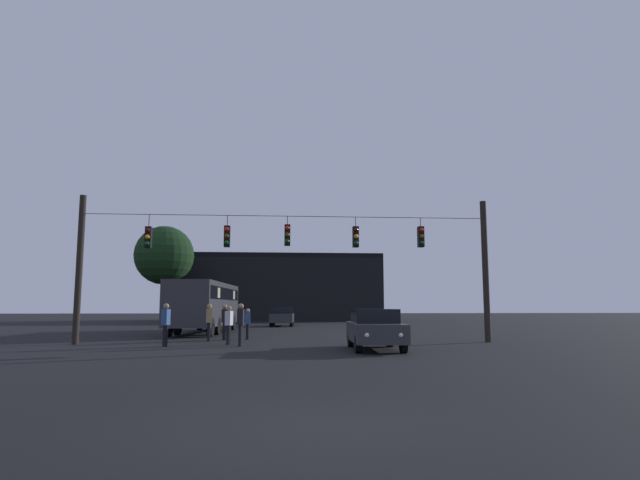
# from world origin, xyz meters

# --- Properties ---
(ground_plane) EXTENTS (168.00, 168.00, 0.00)m
(ground_plane) POSITION_xyz_m (0.00, 24.50, 0.00)
(ground_plane) COLOR black
(ground_plane) RESTS_ON ground
(overhead_signal_span) EXTENTS (18.46, 0.44, 6.50)m
(overhead_signal_span) POSITION_xyz_m (0.01, 16.15, 3.77)
(overhead_signal_span) COLOR black
(overhead_signal_span) RESTS_ON ground
(city_bus) EXTENTS (3.10, 11.12, 3.00)m
(city_bus) POSITION_xyz_m (-4.91, 25.41, 1.87)
(city_bus) COLOR #2D2D33
(city_bus) RESTS_ON ground
(car_near_right) EXTENTS (1.96, 4.39, 1.52)m
(car_near_right) POSITION_xyz_m (3.24, 12.49, 0.80)
(car_near_right) COLOR #2D2D33
(car_near_right) RESTS_ON ground
(car_far_left) EXTENTS (2.05, 4.42, 1.52)m
(car_far_left) POSITION_xyz_m (-0.17, 35.70, 0.80)
(car_far_left) COLOR #2D2D33
(car_far_left) RESTS_ON ground
(pedestrian_crossing_left) EXTENTS (0.31, 0.40, 1.74)m
(pedestrian_crossing_left) POSITION_xyz_m (-4.98, 14.61, 0.99)
(pedestrian_crossing_left) COLOR black
(pedestrian_crossing_left) RESTS_ON ground
(pedestrian_crossing_center) EXTENTS (0.33, 0.41, 1.64)m
(pedestrian_crossing_center) POSITION_xyz_m (-2.53, 15.58, 0.92)
(pedestrian_crossing_center) COLOR black
(pedestrian_crossing_center) RESTS_ON ground
(pedestrian_crossing_right) EXTENTS (0.29, 0.39, 1.50)m
(pedestrian_crossing_right) POSITION_xyz_m (-1.93, 18.92, 0.84)
(pedestrian_crossing_right) COLOR black
(pedestrian_crossing_right) RESTS_ON ground
(pedestrian_near_bus) EXTENTS (0.33, 0.41, 1.70)m
(pedestrian_near_bus) POSITION_xyz_m (-3.02, 18.57, 0.97)
(pedestrian_near_bus) COLOR black
(pedestrian_near_bus) RESTS_ON ground
(pedestrian_trailing) EXTENTS (0.33, 0.41, 1.73)m
(pedestrian_trailing) POSITION_xyz_m (-3.64, 17.70, 0.98)
(pedestrian_trailing) COLOR black
(pedestrian_trailing) RESTS_ON ground
(pedestrian_far_side) EXTENTS (0.27, 0.38, 1.73)m
(pedestrian_far_side) POSITION_xyz_m (-1.95, 14.52, 0.99)
(pedestrian_far_side) COLOR black
(pedestrian_far_side) RESTS_ON ground
(corner_building) EXTENTS (21.56, 10.80, 7.18)m
(corner_building) POSITION_xyz_m (-0.23, 52.98, 3.59)
(corner_building) COLOR black
(corner_building) RESTS_ON ground
(tree_left_silhouette) EXTENTS (5.64, 5.64, 9.29)m
(tree_left_silhouette) POSITION_xyz_m (-11.52, 44.01, 6.45)
(tree_left_silhouette) COLOR black
(tree_left_silhouette) RESTS_ON ground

